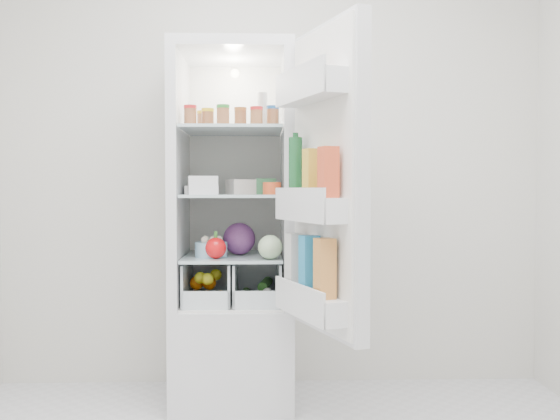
{
  "coord_description": "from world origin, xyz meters",
  "views": [
    {
      "loc": [
        -0.05,
        -1.98,
        1.09
      ],
      "look_at": [
        0.03,
        0.95,
        0.99
      ],
      "focal_mm": 40.0,
      "sensor_mm": 36.0,
      "label": 1
    }
  ],
  "objects_px": {
    "red_cabbage": "(239,239)",
    "mushroom_bowl": "(211,250)",
    "refrigerator": "(234,270)",
    "fridge_door": "(323,187)"
  },
  "relations": [
    {
      "from": "red_cabbage",
      "to": "fridge_door",
      "type": "xyz_separation_m",
      "value": [
        0.37,
        -0.57,
        0.26
      ]
    },
    {
      "from": "red_cabbage",
      "to": "mushroom_bowl",
      "type": "relative_size",
      "value": 1.03
    },
    {
      "from": "refrigerator",
      "to": "fridge_door",
      "type": "bearing_deg",
      "value": -57.05
    },
    {
      "from": "mushroom_bowl",
      "to": "fridge_door",
      "type": "relative_size",
      "value": 0.12
    },
    {
      "from": "refrigerator",
      "to": "red_cabbage",
      "type": "xyz_separation_m",
      "value": [
        0.03,
        -0.05,
        0.16
      ]
    },
    {
      "from": "refrigerator",
      "to": "fridge_door",
      "type": "height_order",
      "value": "refrigerator"
    },
    {
      "from": "mushroom_bowl",
      "to": "fridge_door",
      "type": "bearing_deg",
      "value": -42.47
    },
    {
      "from": "red_cabbage",
      "to": "mushroom_bowl",
      "type": "height_order",
      "value": "red_cabbage"
    },
    {
      "from": "refrigerator",
      "to": "red_cabbage",
      "type": "distance_m",
      "value": 0.17
    },
    {
      "from": "fridge_door",
      "to": "red_cabbage",
      "type": "bearing_deg",
      "value": 13.48
    }
  ]
}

